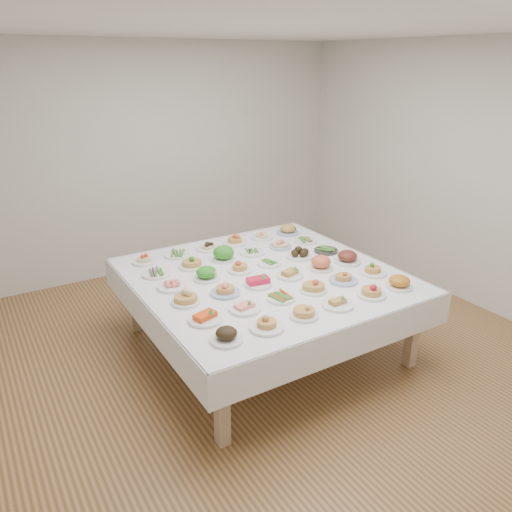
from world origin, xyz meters
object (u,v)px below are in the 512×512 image
display_table (265,281)px  dish_0 (226,334)px  dish_18 (172,284)px  dish_35 (288,228)px

display_table → dish_0: dish_0 is taller
dish_0 → dish_18: (0.01, 1.00, -0.01)m
display_table → dish_18: bearing=168.6°
dish_0 → dish_35: size_ratio=0.88×
display_table → dish_35: (0.83, 0.83, 0.13)m
dish_35 → dish_0: bearing=-135.1°
display_table → dish_18: dish_18 is taller
dish_35 → dish_18: bearing=-158.3°
display_table → dish_18: (-0.83, 0.17, 0.10)m
dish_18 → dish_35: 1.79m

